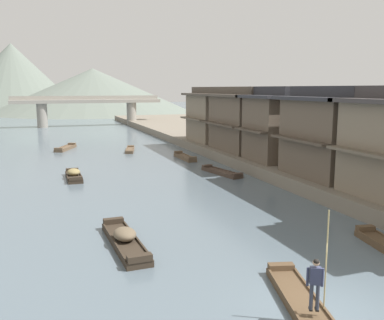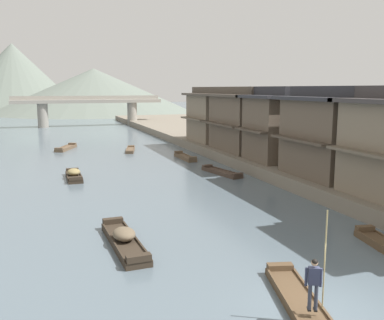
{
  "view_description": "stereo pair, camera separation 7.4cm",
  "coord_description": "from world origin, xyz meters",
  "px_view_note": "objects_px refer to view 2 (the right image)",
  "views": [
    {
      "loc": [
        -8.35,
        -10.45,
        6.89
      ],
      "look_at": [
        2.25,
        19.47,
        1.56
      ],
      "focal_mm": 40.06,
      "sensor_mm": 36.0,
      "label": 1
    },
    {
      "loc": [
        -8.28,
        -10.47,
        6.89
      ],
      "look_at": [
        2.25,
        19.47,
        1.56
      ],
      "focal_mm": 40.06,
      "sensor_mm": 36.0,
      "label": 2
    }
  ],
  "objects_px": {
    "house_waterfront_tall": "(336,132)",
    "house_waterfront_narrow": "(283,124)",
    "boat_midriver_drifting": "(124,240)",
    "house_waterfront_far": "(243,120)",
    "boat_upstream_distant": "(130,150)",
    "house_waterfront_end": "(214,115)",
    "boatman_person": "(314,278)",
    "stone_bridge": "(89,106)",
    "boat_moored_third": "(222,172)",
    "boat_moored_far": "(74,175)",
    "boat_foreground_poled": "(300,303)",
    "boat_midriver_upstream": "(185,157)",
    "boat_moored_second": "(66,148)"
  },
  "relations": [
    {
      "from": "boat_moored_far",
      "to": "stone_bridge",
      "type": "bearing_deg",
      "value": 82.56
    },
    {
      "from": "boat_foreground_poled",
      "to": "boat_midriver_upstream",
      "type": "relative_size",
      "value": 1.17
    },
    {
      "from": "boat_moored_third",
      "to": "house_waterfront_far",
      "type": "distance_m",
      "value": 8.7
    },
    {
      "from": "boat_midriver_upstream",
      "to": "boat_upstream_distant",
      "type": "bearing_deg",
      "value": 119.66
    },
    {
      "from": "boat_foreground_poled",
      "to": "boat_moored_third",
      "type": "relative_size",
      "value": 1.09
    },
    {
      "from": "boat_midriver_drifting",
      "to": "house_waterfront_end",
      "type": "relative_size",
      "value": 0.74
    },
    {
      "from": "house_waterfront_tall",
      "to": "boat_foreground_poled",
      "type": "bearing_deg",
      "value": -130.59
    },
    {
      "from": "boat_foreground_poled",
      "to": "boat_moored_far",
      "type": "xyz_separation_m",
      "value": [
        -5.35,
        22.61,
        0.16
      ]
    },
    {
      "from": "boatman_person",
      "to": "boat_moored_far",
      "type": "height_order",
      "value": "boatman_person"
    },
    {
      "from": "boat_midriver_drifting",
      "to": "boat_upstream_distant",
      "type": "distance_m",
      "value": 29.28
    },
    {
      "from": "boat_midriver_drifting",
      "to": "house_waterfront_tall",
      "type": "distance_m",
      "value": 17.39
    },
    {
      "from": "boat_moored_second",
      "to": "boat_moored_far",
      "type": "xyz_separation_m",
      "value": [
        -0.34,
        -16.88,
        0.14
      ]
    },
    {
      "from": "boat_moored_second",
      "to": "boat_upstream_distant",
      "type": "relative_size",
      "value": 1.03
    },
    {
      "from": "house_waterfront_narrow",
      "to": "boat_midriver_drifting",
      "type": "bearing_deg",
      "value": -140.35
    },
    {
      "from": "stone_bridge",
      "to": "boatman_person",
      "type": "bearing_deg",
      "value": -90.85
    },
    {
      "from": "boat_moored_third",
      "to": "boat_upstream_distant",
      "type": "height_order",
      "value": "boat_moored_third"
    },
    {
      "from": "house_waterfront_narrow",
      "to": "boat_moored_third",
      "type": "bearing_deg",
      "value": 177.25
    },
    {
      "from": "boatman_person",
      "to": "boat_midriver_drifting",
      "type": "distance_m",
      "value": 9.22
    },
    {
      "from": "house_waterfront_far",
      "to": "stone_bridge",
      "type": "distance_m",
      "value": 44.25
    },
    {
      "from": "boat_foreground_poled",
      "to": "boat_midriver_upstream",
      "type": "xyz_separation_m",
      "value": [
        5.72,
        28.73,
        0.03
      ]
    },
    {
      "from": "house_waterfront_narrow",
      "to": "house_waterfront_end",
      "type": "height_order",
      "value": "same"
    },
    {
      "from": "boat_foreground_poled",
      "to": "boat_moored_far",
      "type": "relative_size",
      "value": 1.31
    },
    {
      "from": "boatman_person",
      "to": "boat_foreground_poled",
      "type": "bearing_deg",
      "value": 76.19
    },
    {
      "from": "boat_upstream_distant",
      "to": "house_waterfront_narrow",
      "type": "xyz_separation_m",
      "value": [
        9.87,
        -15.53,
        3.79
      ]
    },
    {
      "from": "house_waterfront_end",
      "to": "stone_bridge",
      "type": "height_order",
      "value": "house_waterfront_end"
    },
    {
      "from": "boat_foreground_poled",
      "to": "house_waterfront_end",
      "type": "bearing_deg",
      "value": 72.19
    },
    {
      "from": "boat_moored_third",
      "to": "boat_moored_far",
      "type": "distance_m",
      "value": 11.65
    },
    {
      "from": "boat_foreground_poled",
      "to": "boat_upstream_distant",
      "type": "height_order",
      "value": "boat_foreground_poled"
    },
    {
      "from": "boat_midriver_drifting",
      "to": "boat_moored_far",
      "type": "bearing_deg",
      "value": 93.85
    },
    {
      "from": "stone_bridge",
      "to": "house_waterfront_narrow",
      "type": "bearing_deg",
      "value": -77.76
    },
    {
      "from": "boat_upstream_distant",
      "to": "stone_bridge",
      "type": "height_order",
      "value": "stone_bridge"
    },
    {
      "from": "boatman_person",
      "to": "boat_midriver_drifting",
      "type": "relative_size",
      "value": 0.56
    },
    {
      "from": "boat_foreground_poled",
      "to": "house_waterfront_end",
      "type": "height_order",
      "value": "house_waterfront_end"
    },
    {
      "from": "boat_foreground_poled",
      "to": "house_waterfront_far",
      "type": "height_order",
      "value": "house_waterfront_far"
    },
    {
      "from": "boatman_person",
      "to": "stone_bridge",
      "type": "distance_m",
      "value": 70.83
    },
    {
      "from": "boat_foreground_poled",
      "to": "house_waterfront_far",
      "type": "xyz_separation_m",
      "value": [
        10.99,
        26.72,
        3.76
      ]
    },
    {
      "from": "boat_midriver_drifting",
      "to": "house_waterfront_far",
      "type": "xyz_separation_m",
      "value": [
        15.31,
        19.54,
        3.62
      ]
    },
    {
      "from": "boat_moored_second",
      "to": "boat_midriver_drifting",
      "type": "xyz_separation_m",
      "value": [
        0.7,
        -32.31,
        0.11
      ]
    },
    {
      "from": "boatman_person",
      "to": "boat_upstream_distant",
      "type": "distance_m",
      "value": 36.93
    },
    {
      "from": "boat_moored_far",
      "to": "boat_midriver_drifting",
      "type": "distance_m",
      "value": 15.46
    },
    {
      "from": "boatman_person",
      "to": "house_waterfront_end",
      "type": "bearing_deg",
      "value": 72.3
    },
    {
      "from": "stone_bridge",
      "to": "house_waterfront_far",
      "type": "bearing_deg",
      "value": -76.69
    },
    {
      "from": "boat_moored_third",
      "to": "stone_bridge",
      "type": "height_order",
      "value": "stone_bridge"
    },
    {
      "from": "house_waterfront_far",
      "to": "boat_moored_third",
      "type": "bearing_deg",
      "value": -128.41
    },
    {
      "from": "house_waterfront_tall",
      "to": "house_waterfront_narrow",
      "type": "height_order",
      "value": "same"
    },
    {
      "from": "boatman_person",
      "to": "house_waterfront_far",
      "type": "xyz_separation_m",
      "value": [
        11.24,
        27.73,
        2.45
      ]
    },
    {
      "from": "boat_foreground_poled",
      "to": "house_waterfront_tall",
      "type": "height_order",
      "value": "house_waterfront_tall"
    },
    {
      "from": "house_waterfront_end",
      "to": "boat_midriver_drifting",
      "type": "bearing_deg",
      "value": -119.42
    },
    {
      "from": "boat_moored_far",
      "to": "boat_upstream_distant",
      "type": "distance_m",
      "value": 14.98
    },
    {
      "from": "boat_upstream_distant",
      "to": "house_waterfront_tall",
      "type": "relative_size",
      "value": 0.65
    }
  ]
}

